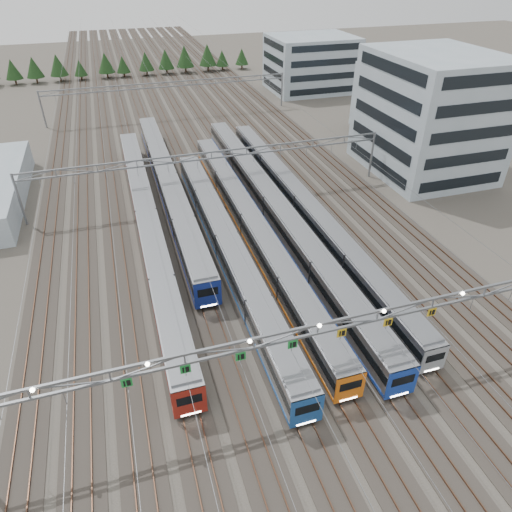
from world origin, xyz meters
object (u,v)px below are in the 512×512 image
object	(u,v)px
train_f	(302,204)
gantry_far	(169,88)
gantry_near	(318,332)
gantry_mid	(212,161)
depot_bldg_mid	(399,100)
train_d	(251,224)
train_b	(168,184)
train_c	(227,245)
depot_bldg_south	(430,115)
depot_bldg_north	(311,63)
train_a	(147,221)
train_e	(273,207)

from	to	relation	value
train_f	gantry_far	bearing A→B (deg)	101.60
gantry_far	train_f	bearing A→B (deg)	-78.40
gantry_near	gantry_mid	world-z (taller)	gantry_near
gantry_mid	depot_bldg_mid	world-z (taller)	depot_bldg_mid
train_d	gantry_near	distance (m)	27.58
gantry_near	gantry_mid	distance (m)	40.12
train_b	depot_bldg_mid	bearing A→B (deg)	17.98
train_c	gantry_near	size ratio (longest dim) A/B	0.94
depot_bldg_south	train_f	bearing A→B (deg)	-159.55
train_d	gantry_mid	distance (m)	13.96
train_d	gantry_near	bearing A→B (deg)	-94.86
train_d	depot_bldg_north	world-z (taller)	depot_bldg_north
gantry_near	gantry_far	world-z (taller)	gantry_near
gantry_near	train_a	bearing A→B (deg)	109.30
depot_bldg_north	depot_bldg_south	bearing A→B (deg)	-92.57
train_e	depot_bldg_south	distance (m)	33.98
train_d	gantry_near	size ratio (longest dim) A/B	1.06
train_b	train_d	xyz separation A→B (m)	(9.00, -15.66, -0.15)
train_f	gantry_far	size ratio (longest dim) A/B	1.15
train_c	depot_bldg_mid	xyz separation A→B (m)	(47.23, 36.87, 4.53)
train_b	depot_bldg_south	bearing A→B (deg)	-2.90
train_a	train_d	distance (m)	14.38
train_a	train_b	size ratio (longest dim) A/B	1.09
train_f	gantry_near	world-z (taller)	gantry_near
depot_bldg_mid	gantry_far	bearing A→B (deg)	150.32
train_a	gantry_mid	world-z (taller)	gantry_mid
train_e	train_b	bearing A→B (deg)	138.06
train_f	depot_bldg_north	world-z (taller)	depot_bldg_north
train_c	depot_bldg_south	distance (m)	45.00
gantry_near	depot_bldg_north	xyz separation A→B (m)	(40.96, 97.53, -0.10)
train_e	depot_bldg_south	size ratio (longest dim) A/B	3.11
train_c	depot_bldg_mid	distance (m)	60.09
gantry_near	depot_bldg_south	world-z (taller)	depot_bldg_south
gantry_mid	train_f	bearing A→B (deg)	-41.11
gantry_near	train_f	bearing A→B (deg)	69.55
train_e	depot_bldg_north	bearing A→B (deg)	62.97
train_f	gantry_mid	xyz separation A→B (m)	(-11.25, 9.82, 4.38)
gantry_far	depot_bldg_mid	bearing A→B (deg)	-29.68
train_a	depot_bldg_north	xyz separation A→B (m)	(52.16, 65.54, 4.83)
train_c	train_f	world-z (taller)	train_c
train_b	depot_bldg_south	size ratio (longest dim) A/B	2.68
train_a	depot_bldg_south	world-z (taller)	depot_bldg_south
train_e	depot_bldg_mid	world-z (taller)	depot_bldg_mid
train_b	gantry_mid	world-z (taller)	gantry_mid
train_b	gantry_near	size ratio (longest dim) A/B	1.04
gantry_mid	depot_bldg_mid	xyz separation A→B (m)	(44.98, 19.36, 0.32)
gantry_near	depot_bldg_north	world-z (taller)	depot_bldg_north
train_e	gantry_far	xyz separation A→B (m)	(-6.75, 54.56, 4.16)
train_c	gantry_near	world-z (taller)	gantry_near
train_b	train_d	bearing A→B (deg)	-60.11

